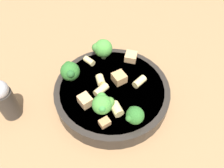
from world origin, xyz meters
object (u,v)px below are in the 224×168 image
broccoli_floret_0 (103,104)px  chicken_chunk_0 (105,123)px  rigatoni_2 (117,109)px  chicken_chunk_1 (85,101)px  broccoli_floret_3 (103,48)px  pasta_bowl (112,92)px  pepper_shaker (5,100)px  broccoli_floret_1 (70,71)px  broccoli_floret_2 (135,115)px  chicken_chunk_2 (131,57)px  chicken_chunk_3 (119,78)px  rigatoni_0 (89,61)px  rigatoni_4 (100,80)px  rigatoni_3 (139,82)px  rigatoni_1 (101,90)px

broccoli_floret_0 → chicken_chunk_0: broccoli_floret_0 is taller
rigatoni_2 → chicken_chunk_1: size_ratio=1.02×
broccoli_floret_3 → chicken_chunk_1: broccoli_floret_3 is taller
pasta_bowl → pepper_shaker: 0.20m
broccoli_floret_1 → rigatoni_2: bearing=-71.2°
broccoli_floret_2 → chicken_chunk_2: broccoli_floret_2 is taller
rigatoni_2 → chicken_chunk_3: size_ratio=1.00×
rigatoni_2 → rigatoni_0: bearing=84.2°
rigatoni_4 → pepper_shaker: 0.18m
rigatoni_2 → rigatoni_3: (0.07, 0.03, -0.00)m
rigatoni_1 → chicken_chunk_1: chicken_chunk_1 is taller
rigatoni_1 → broccoli_floret_2: bearing=-77.9°
chicken_chunk_2 → chicken_chunk_3: 0.07m
rigatoni_3 → broccoli_floret_2: bearing=-130.7°
broccoli_floret_0 → rigatoni_1: bearing=66.5°
broccoli_floret_2 → rigatoni_1: (-0.02, 0.09, -0.01)m
rigatoni_2 → rigatoni_3: size_ratio=0.90×
broccoli_floret_3 → pepper_shaker: 0.21m
rigatoni_1 → rigatoni_2: 0.05m
broccoli_floret_3 → rigatoni_1: size_ratio=1.59×
rigatoni_1 → chicken_chunk_2: size_ratio=1.11×
rigatoni_0 → rigatoni_2: rigatoni_2 is taller
broccoli_floret_1 → chicken_chunk_3: size_ratio=1.73×
rigatoni_2 → pepper_shaker: pepper_shaker is taller
pasta_bowl → chicken_chunk_2: size_ratio=8.68×
rigatoni_1 → rigatoni_4: rigatoni_4 is taller
rigatoni_0 → chicken_chunk_0: rigatoni_0 is taller
broccoli_floret_1 → chicken_chunk_2: 0.14m
rigatoni_0 → pepper_shaker: size_ratio=0.26×
rigatoni_3 → chicken_chunk_2: size_ratio=1.04×
chicken_chunk_3 → rigatoni_4: bearing=157.8°
rigatoni_1 → chicken_chunk_2: (0.10, 0.05, 0.00)m
broccoli_floret_1 → pepper_shaker: 0.13m
pasta_bowl → rigatoni_4: rigatoni_4 is taller
pasta_bowl → broccoli_floret_2: size_ratio=6.13×
rigatoni_4 → chicken_chunk_1: bearing=-148.1°
broccoli_floret_1 → broccoli_floret_3: bearing=15.8°
pasta_bowl → rigatoni_3: size_ratio=8.31×
rigatoni_4 → broccoli_floret_0: bearing=-114.6°
chicken_chunk_1 → rigatoni_0: bearing=59.5°
pasta_bowl → chicken_chunk_2: chicken_chunk_2 is taller
rigatoni_1 → rigatoni_3: size_ratio=1.07×
broccoli_floret_2 → chicken_chunk_3: 0.10m
pasta_bowl → broccoli_floret_2: (-0.01, -0.08, 0.04)m
chicken_chunk_2 → chicken_chunk_0: bearing=-138.9°
rigatoni_0 → rigatoni_1: rigatoni_1 is taller
broccoli_floret_2 → chicken_chunk_0: broccoli_floret_2 is taller
chicken_chunk_2 → pepper_shaker: pepper_shaker is taller
rigatoni_0 → rigatoni_1: size_ratio=0.82×
broccoli_floret_3 → rigatoni_3: bearing=-76.4°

